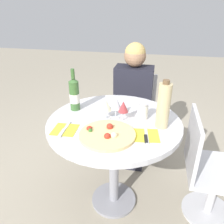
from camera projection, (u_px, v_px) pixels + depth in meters
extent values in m
plane|color=#9E937F|center=(114.00, 200.00, 1.84)|extent=(12.00, 12.00, 0.00)
cylinder|color=gray|center=(114.00, 199.00, 1.84)|extent=(0.37, 0.37, 0.02)
cylinder|color=gray|center=(114.00, 165.00, 1.67)|extent=(0.08, 0.08, 0.71)
cylinder|color=silver|center=(114.00, 122.00, 1.51)|extent=(0.92, 0.92, 0.04)
cylinder|color=silver|center=(131.00, 150.00, 2.46)|extent=(0.40, 0.40, 0.01)
cylinder|color=silver|center=(131.00, 135.00, 2.38)|extent=(0.06, 0.06, 0.41)
cube|color=silver|center=(132.00, 117.00, 2.28)|extent=(0.44, 0.44, 0.03)
cube|color=silver|center=(136.00, 91.00, 2.37)|extent=(0.44, 0.02, 0.40)
cube|color=black|center=(129.00, 142.00, 2.22)|extent=(0.31, 0.33, 0.44)
cube|color=black|center=(133.00, 93.00, 2.16)|extent=(0.36, 0.21, 0.52)
sphere|color=#997051|center=(135.00, 56.00, 1.99)|extent=(0.20, 0.20, 0.20)
sphere|color=tan|center=(135.00, 53.00, 1.98)|extent=(0.19, 0.19, 0.19)
cylinder|color=silver|center=(207.00, 211.00, 1.74)|extent=(0.40, 0.40, 0.01)
cylinder|color=silver|center=(212.00, 193.00, 1.65)|extent=(0.06, 0.06, 0.41)
cube|color=silver|center=(218.00, 171.00, 1.55)|extent=(0.44, 0.44, 0.03)
cube|color=silver|center=(193.00, 142.00, 1.49)|extent=(0.02, 0.44, 0.40)
cylinder|color=#E5C17F|center=(108.00, 135.00, 1.31)|extent=(0.34, 0.34, 0.02)
sphere|color=#B22D1E|center=(89.00, 128.00, 1.35)|extent=(0.03, 0.03, 0.03)
sphere|color=#B22D1E|center=(90.00, 128.00, 1.35)|extent=(0.03, 0.03, 0.03)
sphere|color=beige|center=(114.00, 135.00, 1.27)|extent=(0.04, 0.04, 0.04)
sphere|color=#B22D1E|center=(109.00, 127.00, 1.36)|extent=(0.04, 0.04, 0.04)
sphere|color=#336B28|center=(90.00, 130.00, 1.33)|extent=(0.03, 0.03, 0.03)
sphere|color=#B22D1E|center=(107.00, 136.00, 1.27)|extent=(0.04, 0.04, 0.04)
cylinder|color=#38602D|center=(75.00, 96.00, 1.60)|extent=(0.07, 0.07, 0.22)
cone|color=#38602D|center=(73.00, 80.00, 1.55)|extent=(0.07, 0.07, 0.03)
cylinder|color=#38602D|center=(73.00, 74.00, 1.53)|extent=(0.03, 0.03, 0.07)
cylinder|color=silver|center=(75.00, 98.00, 1.61)|extent=(0.07, 0.07, 0.07)
cylinder|color=tan|center=(164.00, 106.00, 1.36)|extent=(0.08, 0.08, 0.29)
cylinder|color=brown|center=(166.00, 82.00, 1.29)|extent=(0.04, 0.04, 0.02)
cylinder|color=silver|center=(143.00, 112.00, 1.50)|extent=(0.07, 0.07, 0.10)
cylinder|color=#B2B2B7|center=(144.00, 105.00, 1.47)|extent=(0.07, 0.07, 0.02)
cylinder|color=silver|center=(116.00, 117.00, 1.54)|extent=(0.06, 0.06, 0.00)
cylinder|color=silver|center=(116.00, 112.00, 1.53)|extent=(0.01, 0.01, 0.06)
cone|color=silver|center=(116.00, 103.00, 1.49)|extent=(0.08, 0.08, 0.08)
cylinder|color=silver|center=(106.00, 118.00, 1.52)|extent=(0.06, 0.06, 0.00)
cylinder|color=silver|center=(106.00, 114.00, 1.50)|extent=(0.01, 0.01, 0.06)
cone|color=beige|center=(106.00, 105.00, 1.47)|extent=(0.08, 0.08, 0.08)
cylinder|color=silver|center=(123.00, 120.00, 1.49)|extent=(0.06, 0.06, 0.00)
cylinder|color=silver|center=(123.00, 116.00, 1.48)|extent=(0.01, 0.01, 0.06)
cone|color=#9E383D|center=(123.00, 107.00, 1.45)|extent=(0.07, 0.07, 0.08)
cube|color=yellow|center=(65.00, 130.00, 1.38)|extent=(0.16, 0.16, 0.00)
cube|color=silver|center=(65.00, 129.00, 1.38)|extent=(0.03, 0.19, 0.00)
cube|color=silver|center=(62.00, 133.00, 1.34)|extent=(0.02, 0.09, 0.00)
cube|color=yellow|center=(146.00, 135.00, 1.32)|extent=(0.17, 0.17, 0.00)
cube|color=silver|center=(146.00, 135.00, 1.32)|extent=(0.04, 0.19, 0.00)
cube|color=black|center=(146.00, 139.00, 1.28)|extent=(0.03, 0.09, 0.00)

